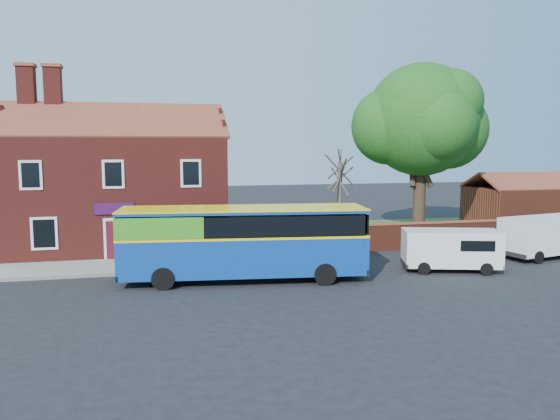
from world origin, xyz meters
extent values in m
plane|color=black|center=(0.00, 0.00, 0.00)|extent=(120.00, 120.00, 0.00)
cube|color=gray|center=(-7.00, 5.75, 0.06)|extent=(18.00, 3.50, 0.12)
cube|color=slate|center=(-7.00, 4.00, 0.07)|extent=(18.00, 0.15, 0.14)
cube|color=#426B28|center=(13.00, 13.00, 0.02)|extent=(26.00, 12.00, 0.04)
cube|color=maroon|center=(-7.00, 11.50, 3.25)|extent=(12.00, 8.00, 6.50)
cube|color=brown|center=(-7.00, 9.50, 7.50)|extent=(12.30, 4.08, 2.16)
cube|color=brown|center=(-7.00, 13.50, 7.50)|extent=(12.30, 4.08, 2.16)
cube|color=maroon|center=(-11.80, 11.50, 9.40)|extent=(0.90, 0.90, 2.20)
cube|color=maroon|center=(-10.40, 11.50, 9.40)|extent=(0.90, 0.90, 2.20)
cube|color=black|center=(-7.00, 7.47, 4.60)|extent=(1.10, 0.06, 1.50)
cube|color=#4C0F19|center=(-7.00, 7.45, 1.10)|extent=(0.95, 0.04, 2.10)
cube|color=silver|center=(-7.00, 7.47, 1.15)|extent=(1.20, 0.06, 2.30)
cube|color=#3B0E3D|center=(-7.00, 7.44, 2.80)|extent=(2.00, 0.06, 0.60)
cube|color=maroon|center=(13.00, 7.00, 0.75)|extent=(22.00, 0.30, 1.50)
cube|color=brown|center=(13.00, 7.00, 1.55)|extent=(22.00, 0.38, 0.10)
cube|color=maroon|center=(22.00, 13.00, 1.50)|extent=(8.00, 5.00, 3.00)
cube|color=brown|center=(22.00, 11.75, 3.55)|extent=(8.20, 2.56, 1.24)
cube|color=brown|center=(22.00, 14.25, 3.55)|extent=(8.20, 2.56, 1.24)
cube|color=#0E3C9B|center=(-1.06, 1.84, 1.25)|extent=(11.12, 3.90, 1.73)
cube|color=yellow|center=(-1.06, 1.84, 2.11)|extent=(11.14, 3.92, 0.10)
cube|color=black|center=(-1.06, 1.84, 2.63)|extent=(10.69, 3.87, 0.87)
cube|color=#409921|center=(-4.63, 2.23, 2.63)|extent=(3.98, 3.15, 0.92)
cube|color=#0E3C9B|center=(-1.06, 1.84, 3.22)|extent=(11.12, 3.90, 0.14)
cube|color=yellow|center=(-1.06, 1.84, 3.30)|extent=(11.16, 3.94, 0.06)
cylinder|color=black|center=(-4.66, 0.95, 0.49)|extent=(1.00, 0.39, 0.98)
cylinder|color=black|center=(-4.38, 3.49, 0.49)|extent=(1.00, 0.39, 0.98)
cylinder|color=black|center=(2.26, 0.19, 0.49)|extent=(1.00, 0.39, 0.98)
cylinder|color=black|center=(2.54, 2.73, 0.49)|extent=(1.00, 0.39, 0.98)
cube|color=white|center=(9.07, 1.46, 1.14)|extent=(4.87, 3.02, 1.73)
cube|color=black|center=(11.04, 0.88, 1.41)|extent=(0.51, 1.51, 0.68)
cube|color=black|center=(11.22, 0.83, 0.36)|extent=(0.61, 1.77, 0.22)
cylinder|color=black|center=(7.44, 1.05, 0.30)|extent=(0.64, 0.38, 0.60)
cylinder|color=black|center=(7.92, 2.68, 0.30)|extent=(0.64, 0.38, 0.60)
cylinder|color=black|center=(10.23, 0.23, 0.30)|extent=(0.64, 0.38, 0.60)
cylinder|color=black|center=(10.71, 1.86, 0.30)|extent=(0.64, 0.38, 0.60)
cube|color=white|center=(15.75, 3.18, 1.27)|extent=(5.38, 3.00, 1.93)
cylinder|color=black|center=(14.35, 1.92, 0.33)|extent=(0.70, 0.35, 0.67)
cylinder|color=black|center=(13.97, 3.79, 0.33)|extent=(0.70, 0.35, 0.67)
cylinder|color=black|center=(17.15, 4.44, 0.33)|extent=(0.70, 0.35, 0.67)
cylinder|color=black|center=(12.51, 11.54, 2.39)|extent=(0.83, 0.83, 4.77)
sphere|color=#327524|center=(12.51, 11.54, 7.78)|extent=(7.47, 7.47, 7.47)
sphere|color=#327524|center=(14.69, 11.96, 7.16)|extent=(5.39, 5.39, 5.39)
sphere|color=#327524|center=(10.54, 12.17, 7.36)|extent=(5.19, 5.19, 5.19)
cylinder|color=#4C4238|center=(6.05, 9.25, 2.55)|extent=(0.29, 0.29, 5.10)
cylinder|color=#4C4238|center=(6.05, 9.25, 4.38)|extent=(0.30, 2.49, 2.01)
cylinder|color=#4C4238|center=(6.05, 9.25, 4.19)|extent=(1.30, 1.84, 1.84)
cylinder|color=#4C4238|center=(6.05, 9.25, 4.56)|extent=(2.09, 0.96, 2.03)
camera|label=1|loc=(-4.87, -22.13, 6.10)|focal=35.00mm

